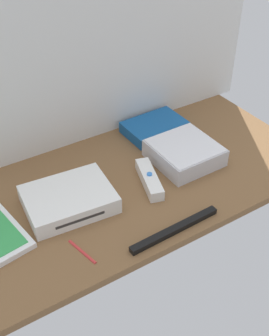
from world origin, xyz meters
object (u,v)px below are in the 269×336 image
game_console (68,198)px  stylus_pen (82,251)px  network_router (154,127)px  sensor_bar (175,229)px  mini_computer (185,153)px  remote_wand (149,179)px

game_console → stylus_pen: bearing=-99.3°
network_router → sensor_bar: network_router is taller
game_console → mini_computer: (35.14, -0.64, 0.44)cm
mini_computer → stylus_pen: 41.90cm
sensor_bar → stylus_pen: sensor_bar is taller
network_router → sensor_bar: size_ratio=0.76×
game_console → remote_wand: bearing=-4.7°
game_console → sensor_bar: game_console is taller
game_console → network_router: bearing=29.1°
stylus_pen → sensor_bar: bearing=-15.6°
mini_computer → network_router: size_ratio=0.94×
game_console → network_router: game_console is taller
remote_wand → stylus_pen: 27.86cm
sensor_bar → game_console: bearing=127.0°
stylus_pen → network_router: bearing=37.8°
game_console → sensor_bar: (16.76, -21.16, -1.50)cm
mini_computer → remote_wand: size_ratio=1.13×
game_console → network_router: 39.63cm
mini_computer → network_router: bearing=86.0°
mini_computer → sensor_bar: bearing=-131.9°
mini_computer → stylus_pen: size_ratio=1.91×
remote_wand → mini_computer: bearing=30.0°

